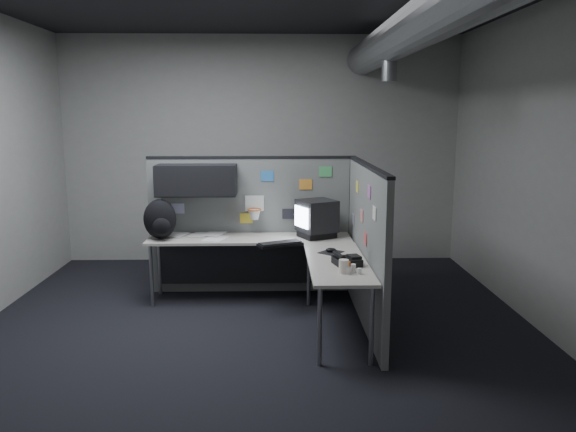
{
  "coord_description": "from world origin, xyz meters",
  "views": [
    {
      "loc": [
        0.18,
        -5.25,
        2.11
      ],
      "look_at": [
        0.32,
        0.35,
        1.09
      ],
      "focal_mm": 35.0,
      "sensor_mm": 36.0,
      "label": 1
    }
  ],
  "objects_px": {
    "desk": "(271,253)",
    "monitor": "(317,218)",
    "phone": "(347,260)",
    "backpack": "(160,220)",
    "keyboard": "(280,244)"
  },
  "relations": [
    {
      "from": "phone",
      "to": "backpack",
      "type": "height_order",
      "value": "backpack"
    },
    {
      "from": "phone",
      "to": "backpack",
      "type": "bearing_deg",
      "value": 144.86
    },
    {
      "from": "desk",
      "to": "phone",
      "type": "bearing_deg",
      "value": -52.45
    },
    {
      "from": "monitor",
      "to": "phone",
      "type": "bearing_deg",
      "value": -62.05
    },
    {
      "from": "monitor",
      "to": "keyboard",
      "type": "xyz_separation_m",
      "value": [
        -0.42,
        -0.41,
        -0.2
      ]
    },
    {
      "from": "desk",
      "to": "backpack",
      "type": "bearing_deg",
      "value": 169.41
    },
    {
      "from": "monitor",
      "to": "backpack",
      "type": "height_order",
      "value": "backpack"
    },
    {
      "from": "desk",
      "to": "phone",
      "type": "xyz_separation_m",
      "value": [
        0.7,
        -0.92,
        0.16
      ]
    },
    {
      "from": "desk",
      "to": "monitor",
      "type": "height_order",
      "value": "monitor"
    },
    {
      "from": "keyboard",
      "to": "phone",
      "type": "bearing_deg",
      "value": -31.44
    },
    {
      "from": "monitor",
      "to": "phone",
      "type": "xyz_separation_m",
      "value": [
        0.19,
        -1.2,
        -0.18
      ]
    },
    {
      "from": "desk",
      "to": "monitor",
      "type": "bearing_deg",
      "value": 28.54
    },
    {
      "from": "backpack",
      "to": "desk",
      "type": "bearing_deg",
      "value": -7.7
    },
    {
      "from": "phone",
      "to": "desk",
      "type": "bearing_deg",
      "value": 122.96
    },
    {
      "from": "keyboard",
      "to": "backpack",
      "type": "bearing_deg",
      "value": -174.61
    }
  ]
}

